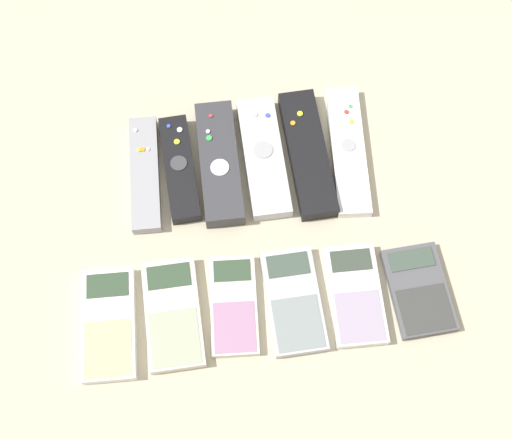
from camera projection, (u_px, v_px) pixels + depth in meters
name	position (u px, v px, depth m)	size (l,w,h in m)	color
ground_plane	(258.00, 242.00, 1.04)	(3.00, 3.00, 0.00)	#B2A88E
remote_0	(145.00, 174.00, 1.08)	(0.05, 0.19, 0.02)	gray
remote_1	(180.00, 168.00, 1.08)	(0.05, 0.18, 0.02)	black
remote_2	(219.00, 163.00, 1.08)	(0.06, 0.20, 0.03)	#333338
remote_3	(264.00, 157.00, 1.09)	(0.06, 0.20, 0.02)	#B7B7BC
remote_4	(308.00, 153.00, 1.09)	(0.06, 0.21, 0.03)	black
remote_5	(348.00, 150.00, 1.09)	(0.06, 0.22, 0.02)	white
calculator_0	(109.00, 324.00, 0.98)	(0.08, 0.16, 0.02)	silver
calculator_1	(173.00, 314.00, 0.99)	(0.08, 0.16, 0.02)	beige
calculator_2	(234.00, 305.00, 1.00)	(0.07, 0.15, 0.02)	beige
calculator_3	(294.00, 301.00, 1.00)	(0.08, 0.15, 0.02)	#B2B2B7
calculator_4	(355.00, 295.00, 1.00)	(0.07, 0.15, 0.02)	silver
calculator_5	(419.00, 290.00, 1.01)	(0.09, 0.14, 0.01)	#4C4C51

